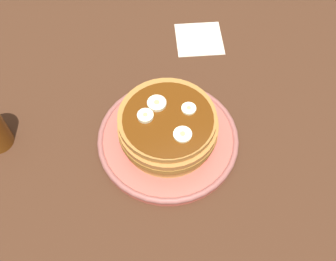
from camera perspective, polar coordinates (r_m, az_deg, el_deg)
ground_plane at (r=79.14cm, az=0.00°, el=-2.19°), size 140.00×140.00×3.00cm
plate at (r=76.90cm, az=0.00°, el=-1.21°), size 27.91×27.91×2.06cm
pancake_stack at (r=73.58cm, az=0.03°, el=0.48°), size 19.35×19.51×6.70cm
banana_slice_0 at (r=68.66cm, az=2.15°, el=-0.61°), size 3.37×3.37×0.71cm
banana_slice_1 at (r=70.78cm, az=-3.34°, el=2.15°), size 3.02×3.02×0.95cm
banana_slice_2 at (r=72.34cm, az=-1.67°, el=3.98°), size 3.59×3.59×0.92cm
banana_slice_3 at (r=71.85cm, az=3.06°, el=3.21°), size 2.77×2.77×0.69cm
napkin at (r=95.93cm, az=4.60°, el=13.29°), size 13.17×13.17×0.30cm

